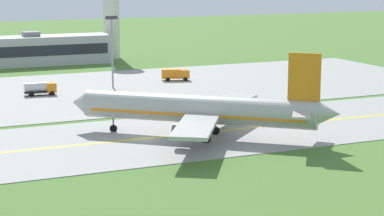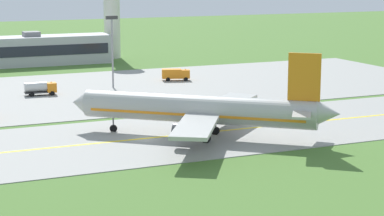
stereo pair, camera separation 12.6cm
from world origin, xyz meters
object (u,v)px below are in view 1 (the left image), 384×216
object	(u,v)px
service_truck_baggage	(175,74)
apron_light_mast	(112,43)
airplane_lead	(201,110)
service_truck_fuel	(40,88)

from	to	relation	value
service_truck_baggage	apron_light_mast	bearing A→B (deg)	-166.04
airplane_lead	service_truck_fuel	distance (m)	46.29
service_truck_baggage	service_truck_fuel	size ratio (longest dim) A/B	1.04
airplane_lead	service_truck_fuel	size ratio (longest dim) A/B	5.39
service_truck_baggage	apron_light_mast	size ratio (longest dim) A/B	0.43
service_truck_fuel	apron_light_mast	size ratio (longest dim) A/B	0.42
service_truck_baggage	airplane_lead	bearing A→B (deg)	-108.40
service_truck_fuel	airplane_lead	bearing A→B (deg)	-72.55
airplane_lead	apron_light_mast	size ratio (longest dim) A/B	2.24
service_truck_baggage	service_truck_fuel	world-z (taller)	service_truck_fuel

